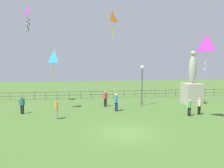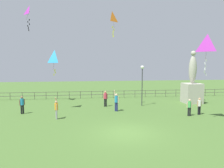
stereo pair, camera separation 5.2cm
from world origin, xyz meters
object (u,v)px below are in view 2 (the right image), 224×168
at_px(kite_3, 55,58).
at_px(person_0, 56,108).
at_px(statue_monument, 192,88).
at_px(person_5, 22,104).
at_px(person_2, 105,98).
at_px(kite_1, 207,44).
at_px(lamppost, 142,77).
at_px(person_4, 116,101).
at_px(person_3, 189,106).
at_px(kite_2, 30,12).
at_px(kite_0, 112,18).
at_px(person_1, 199,105).

bearing_deg(kite_3, person_0, -81.61).
bearing_deg(statue_monument, person_5, -170.45).
xyz_separation_m(person_0, person_2, (4.51, 4.48, 0.06)).
bearing_deg(person_5, kite_1, -15.37).
relative_size(lamppost, person_4, 2.17).
relative_size(lamppost, person_3, 2.91).
bearing_deg(kite_1, person_3, 105.89).
bearing_deg(person_3, kite_3, 160.39).
height_order(person_0, person_5, person_0).
height_order(person_3, person_5, person_5).
xyz_separation_m(person_3, kite_3, (-12.04, 4.29, 4.31)).
distance_m(person_5, kite_2, 10.30).
distance_m(person_2, kite_3, 6.63).
xyz_separation_m(person_4, person_5, (-8.71, 0.04, -0.07)).
bearing_deg(lamppost, person_2, 178.87).
distance_m(person_4, kite_2, 13.54).
bearing_deg(person_4, person_3, -23.06).
relative_size(lamppost, kite_0, 1.70).
relative_size(lamppost, person_0, 2.43).
distance_m(person_3, kite_1, 5.48).
xyz_separation_m(lamppost, kite_3, (-9.08, -0.53, 1.98)).
distance_m(lamppost, person_4, 4.43).
distance_m(person_4, kite_3, 7.43).
distance_m(lamppost, kite_2, 14.09).
distance_m(person_3, kite_3, 13.49).
bearing_deg(person_2, lamppost, -1.13).
bearing_deg(kite_2, person_3, -25.62).
bearing_deg(person_2, person_0, -135.19).
height_order(person_3, kite_2, kite_2).
bearing_deg(statue_monument, lamppost, -172.15).
relative_size(person_5, kite_1, 0.50).
bearing_deg(person_0, person_2, 44.81).
bearing_deg(person_0, lamppost, 27.38).
xyz_separation_m(person_5, kite_0, (8.52, 1.62, 8.23)).
height_order(person_5, kite_1, kite_1).
height_order(person_3, kite_1, kite_1).
height_order(person_1, kite_0, kite_0).
bearing_deg(statue_monument, person_3, -119.83).
relative_size(person_3, kite_1, 0.46).
xyz_separation_m(person_5, kite_3, (2.79, 1.65, 4.23)).
relative_size(person_3, kite_3, 0.61).
xyz_separation_m(person_0, person_5, (-3.36, 2.22, 0.03)).
distance_m(person_0, kite_3, 5.79).
xyz_separation_m(person_1, person_3, (-1.12, -0.33, -0.02)).
height_order(lamppost, kite_1, kite_1).
xyz_separation_m(person_1, kite_2, (-16.08, 6.84, 9.31)).
xyz_separation_m(statue_monument, person_2, (-10.21, -0.78, -0.81)).
bearing_deg(kite_1, person_5, 164.63).
height_order(person_4, kite_0, kite_0).
distance_m(statue_monument, person_4, 9.90).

